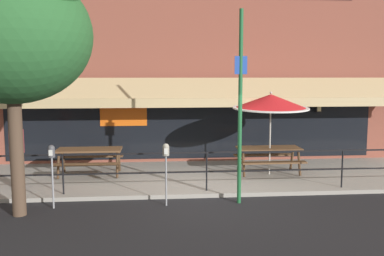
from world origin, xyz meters
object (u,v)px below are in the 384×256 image
(parking_meter_far, at_px, (166,156))
(picnic_table_left, at_px, (89,154))
(picnic_table_centre, at_px, (269,153))
(parking_meter_near, at_px, (52,157))
(street_sign_pole, at_px, (240,106))
(pedestrian_walking, at_px, (17,150))
(street_tree_curbside, at_px, (14,26))
(patio_umbrella_centre, at_px, (271,102))

(parking_meter_far, bearing_deg, picnic_table_left, 127.47)
(parking_meter_far, bearing_deg, picnic_table_centre, 39.46)
(parking_meter_near, xyz_separation_m, street_sign_pole, (4.17, 0.04, 1.10))
(picnic_table_left, height_order, pedestrian_walking, pedestrian_walking)
(street_sign_pole, bearing_deg, parking_meter_far, -177.79)
(pedestrian_walking, bearing_deg, parking_meter_far, -22.92)
(parking_meter_far, distance_m, street_tree_curbside, 4.09)
(patio_umbrella_centre, relative_size, street_sign_pole, 0.54)
(street_sign_pole, distance_m, street_tree_curbside, 4.99)
(picnic_table_centre, relative_size, street_tree_curbside, 0.32)
(patio_umbrella_centre, xyz_separation_m, parking_meter_near, (-5.52, -2.36, -1.03))
(patio_umbrella_centre, height_order, street_tree_curbside, street_tree_curbside)
(patio_umbrella_centre, relative_size, parking_meter_near, 1.67)
(pedestrian_walking, distance_m, street_tree_curbside, 3.55)
(parking_meter_near, bearing_deg, picnic_table_centre, 24.07)
(street_sign_pole, bearing_deg, picnic_table_centre, 60.90)
(picnic_table_centre, bearing_deg, street_tree_curbside, -154.03)
(street_tree_curbside, bearing_deg, parking_meter_near, 42.73)
(patio_umbrella_centre, distance_m, street_sign_pole, 2.69)
(pedestrian_walking, xyz_separation_m, parking_meter_far, (3.70, -1.56, 0.09))
(picnic_table_left, height_order, parking_meter_near, parking_meter_near)
(parking_meter_far, bearing_deg, street_sign_pole, 2.21)
(parking_meter_far, height_order, street_sign_pole, street_sign_pole)
(picnic_table_centre, height_order, parking_meter_near, parking_meter_near)
(picnic_table_centre, height_order, pedestrian_walking, pedestrian_walking)
(street_sign_pole, height_order, street_tree_curbside, street_tree_curbside)
(picnic_table_left, xyz_separation_m, street_sign_pole, (3.76, -2.66, 1.54))
(pedestrian_walking, xyz_separation_m, parking_meter_near, (1.21, -1.54, 0.09))
(street_tree_curbside, bearing_deg, picnic_table_centre, 25.97)
(picnic_table_left, height_order, street_tree_curbside, street_tree_curbside)
(picnic_table_centre, bearing_deg, picnic_table_left, 177.44)
(picnic_table_centre, distance_m, parking_meter_near, 6.06)
(pedestrian_walking, bearing_deg, patio_umbrella_centre, 6.98)
(street_sign_pole, bearing_deg, street_tree_curbside, -173.77)
(patio_umbrella_centre, height_order, parking_meter_far, patio_umbrella_centre)
(parking_meter_near, distance_m, parking_meter_far, 2.49)
(patio_umbrella_centre, distance_m, parking_meter_far, 3.99)
(picnic_table_left, height_order, parking_meter_far, parking_meter_far)
(parking_meter_far, bearing_deg, pedestrian_walking, 157.08)
(parking_meter_far, height_order, street_tree_curbside, street_tree_curbside)
(street_sign_pole, bearing_deg, parking_meter_near, -179.48)
(picnic_table_left, xyz_separation_m, parking_meter_near, (-0.41, -2.69, 0.44))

